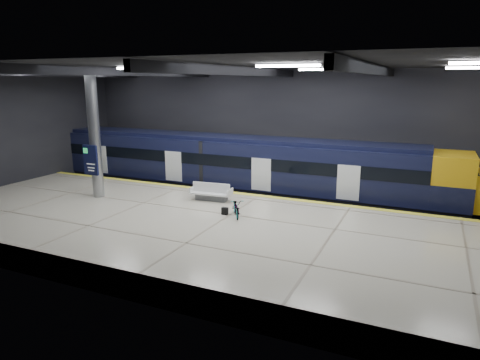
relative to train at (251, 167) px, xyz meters
The scene contains 10 objects.
ground 6.09m from the train, 73.46° to the right, with size 30.00×30.00×0.00m, color black.
room_shell 6.80m from the train, 73.47° to the right, with size 30.10×16.10×8.05m.
platform 8.30m from the train, 78.46° to the right, with size 30.00×11.00×1.10m, color beige.
safety_strip 3.33m from the train, 59.28° to the right, with size 30.00×0.40×0.01m, color yellow.
rails 2.57m from the train, ahead, with size 30.00×1.52×0.16m.
train is the anchor object (origin of this frame).
bench 4.70m from the train, 94.35° to the right, with size 2.23×1.09×0.95m.
bicycle 6.93m from the train, 73.08° to the right, with size 0.58×1.67×0.88m, color #99999E.
pannier_bag 6.80m from the train, 77.96° to the right, with size 0.30×0.18×0.35m, color black.
info_column 9.43m from the train, 134.31° to the right, with size 0.90×0.78×6.90m.
Camera 1 is at (8.41, -18.52, 7.31)m, focal length 32.00 mm.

